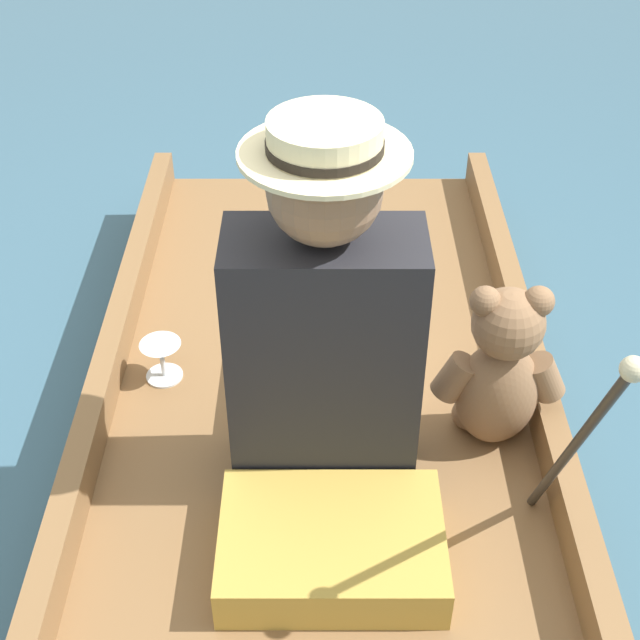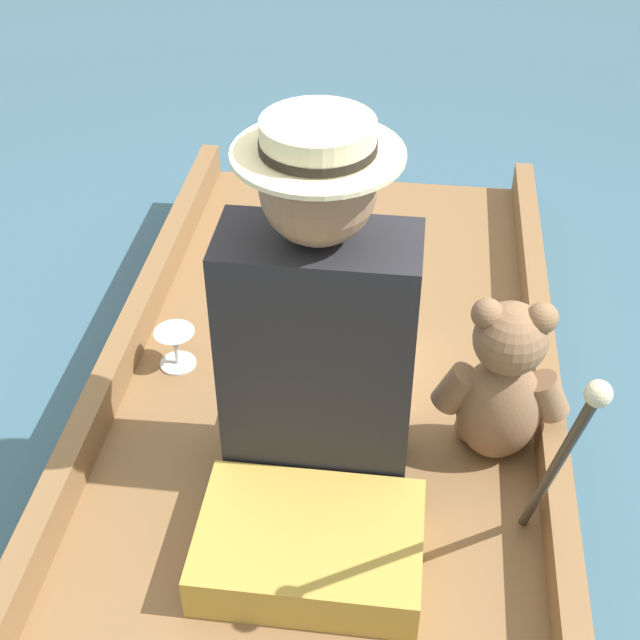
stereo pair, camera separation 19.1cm
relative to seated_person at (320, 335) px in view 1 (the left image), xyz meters
name	(u,v)px [view 1 (the left image)]	position (x,y,z in m)	size (l,w,h in m)	color
ground_plane	(317,451)	(-0.01, 0.13, -0.51)	(16.00, 16.00, 0.00)	#385B70
punt_boat	(316,429)	(-0.01, 0.13, -0.43)	(1.18, 2.41, 0.26)	brown
seat_cushion	(328,546)	(0.02, -0.34, -0.30)	(0.48, 0.33, 0.11)	#B7933D
seated_person	(320,335)	(0.00, 0.00, 0.00)	(0.41, 0.68, 0.90)	white
teddy_bear	(496,370)	(0.42, 0.04, -0.14)	(0.32, 0.19, 0.46)	#846042
wine_glass	(158,354)	(-0.43, 0.26, -0.28)	(0.11, 0.11, 0.11)	silver
walking_cane	(579,433)	(0.48, -0.36, 0.06)	(0.04, 0.34, 0.71)	#2D2823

